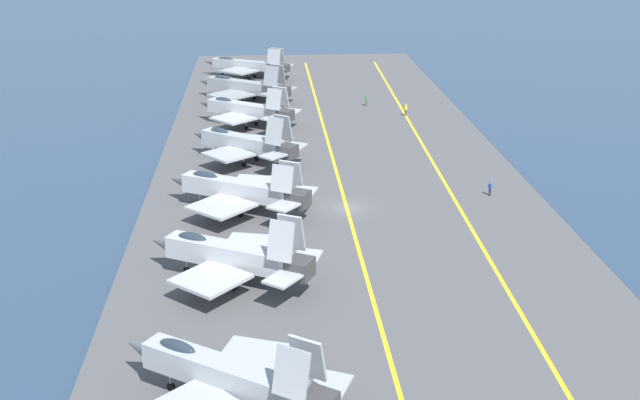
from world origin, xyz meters
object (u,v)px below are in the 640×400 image
(parked_jet_fifth, at_px, (244,143))
(parked_jet_sixth, at_px, (246,109))
(parked_jet_fourth, at_px, (238,189))
(parked_jet_seventh, at_px, (244,87))
(parked_jet_third, at_px, (231,255))
(crew_green_vest, at_px, (366,100))
(parked_jet_second, at_px, (227,375))
(crew_blue_vest, at_px, (490,188))
(parked_jet_eighth, at_px, (247,65))
(crew_yellow_vest, at_px, (406,109))

(parked_jet_fifth, distance_m, parked_jet_sixth, 16.77)
(parked_jet_fourth, xyz_separation_m, parked_jet_seventh, (49.06, 0.25, -0.05))
(parked_jet_fourth, bearing_deg, parked_jet_third, 179.17)
(parked_jet_third, height_order, crew_green_vest, parked_jet_third)
(parked_jet_fourth, relative_size, parked_jet_fifth, 1.09)
(parked_jet_second, relative_size, parked_jet_seventh, 0.92)
(parked_jet_third, relative_size, parked_jet_fourth, 0.95)
(parked_jet_sixth, xyz_separation_m, parked_jet_seventh, (15.55, 0.55, -0.14))
(parked_jet_fourth, xyz_separation_m, crew_green_vest, (44.64, -19.12, -1.49))
(crew_blue_vest, distance_m, crew_green_vest, 42.62)
(parked_jet_third, height_order, crew_blue_vest, parked_jet_third)
(parked_jet_fourth, bearing_deg, parked_jet_fifth, -1.10)
(parked_jet_third, relative_size, parked_jet_sixth, 1.00)
(parked_jet_second, xyz_separation_m, parked_jet_seventh, (84.28, 0.35, -0.28))
(parked_jet_sixth, bearing_deg, parked_jet_second, 179.83)
(parked_jet_eighth, bearing_deg, crew_blue_vest, -156.65)
(parked_jet_second, height_order, parked_jet_seventh, parked_jet_second)
(parked_jet_fifth, bearing_deg, crew_yellow_vest, -48.31)
(parked_jet_fourth, distance_m, crew_blue_vest, 27.85)
(parked_jet_sixth, height_order, crew_blue_vest, parked_jet_sixth)
(parked_jet_seventh, height_order, crew_green_vest, parked_jet_seventh)
(crew_blue_vest, bearing_deg, parked_jet_sixth, 41.78)
(parked_jet_third, relative_size, parked_jet_fifth, 1.03)
(parked_jet_third, height_order, parked_jet_fifth, parked_jet_third)
(parked_jet_third, height_order, crew_yellow_vest, parked_jet_third)
(parked_jet_second, bearing_deg, parked_jet_third, 1.05)
(parked_jet_fifth, height_order, crew_blue_vest, parked_jet_fifth)
(parked_jet_fifth, xyz_separation_m, crew_blue_vest, (-13.86, -27.34, -1.65))
(parked_jet_fifth, relative_size, parked_jet_seventh, 0.90)
(parked_jet_seventh, height_order, parked_jet_eighth, parked_jet_seventh)
(parked_jet_fourth, bearing_deg, parked_jet_second, -179.84)
(parked_jet_seventh, xyz_separation_m, crew_yellow_vest, (-10.95, -24.56, -1.41))
(parked_jet_sixth, height_order, parked_jet_seventh, parked_jet_seventh)
(parked_jet_second, bearing_deg, parked_jet_seventh, 0.24)
(parked_jet_third, bearing_deg, crew_blue_vest, -55.00)
(parked_jet_seventh, distance_m, crew_green_vest, 19.92)
(parked_jet_second, relative_size, parked_jet_eighth, 0.90)
(crew_blue_vest, height_order, crew_yellow_vest, crew_yellow_vest)
(parked_jet_second, height_order, parked_jet_eighth, parked_jet_second)
(crew_blue_vest, bearing_deg, crew_green_vest, 11.56)
(parked_jet_sixth, bearing_deg, parked_jet_seventh, 2.02)
(parked_jet_second, relative_size, crew_blue_vest, 9.16)
(parked_jet_sixth, relative_size, parked_jet_seventh, 0.92)
(parked_jet_second, xyz_separation_m, crew_green_vest, (79.86, -19.02, -1.72))
(parked_jet_seventh, xyz_separation_m, crew_green_vest, (-4.42, -19.37, -1.44))
(parked_jet_sixth, relative_size, crew_yellow_vest, 8.25)
(parked_jet_third, distance_m, parked_jet_fifth, 33.40)
(parked_jet_third, distance_m, parked_jet_sixth, 50.16)
(parked_jet_eighth, distance_m, crew_green_vest, 29.25)
(crew_blue_vest, bearing_deg, parked_jet_seventh, 31.15)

